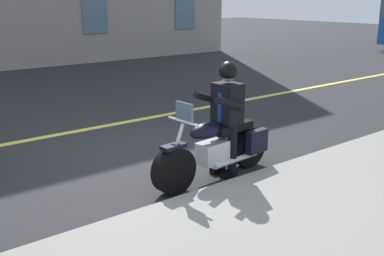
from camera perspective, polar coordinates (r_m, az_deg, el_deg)
ground_plane at (r=7.76m, az=-6.48°, el=-3.43°), size 80.00×80.00×0.00m
lane_center_stripe at (r=9.45m, az=-12.75°, el=-0.06°), size 60.00×0.16×0.01m
motorcycle_main at (r=6.63m, az=3.26°, el=-2.69°), size 2.22×0.71×1.26m
rider_main at (r=6.60m, az=4.48°, el=2.48°), size 0.65×0.59×1.74m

